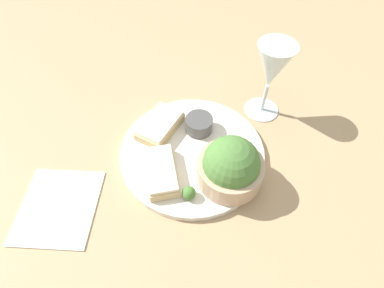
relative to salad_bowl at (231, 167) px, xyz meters
name	(u,v)px	position (x,y,z in m)	size (l,w,h in m)	color
ground_plane	(192,154)	(-0.03, -0.09, -0.05)	(4.00, 4.00, 0.00)	tan
dinner_plate	(192,152)	(-0.03, -0.09, -0.04)	(0.28, 0.28, 0.01)	silver
salad_bowl	(231,167)	(0.00, 0.00, 0.00)	(0.12, 0.12, 0.10)	tan
sauce_ramekin	(199,124)	(-0.09, -0.09, -0.02)	(0.06, 0.06, 0.03)	#4C4C4C
cheese_toast_near	(160,125)	(-0.06, -0.17, -0.02)	(0.11, 0.07, 0.03)	#D1B27F
cheese_toast_far	(161,172)	(0.04, -0.11, -0.02)	(0.12, 0.10, 0.03)	#D1B27F
wine_glass	(272,69)	(-0.20, 0.01, 0.06)	(0.07, 0.07, 0.17)	silver
garnish	(189,193)	(0.06, -0.05, -0.02)	(0.02, 0.02, 0.02)	#477533
napkin	(58,206)	(0.16, -0.26, -0.05)	(0.18, 0.17, 0.01)	white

